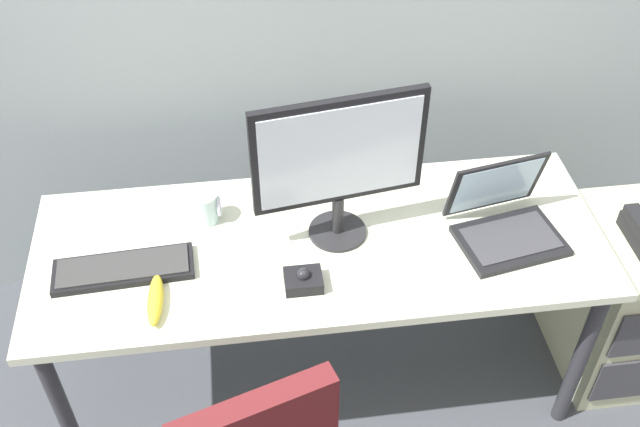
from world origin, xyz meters
The scene contains 9 objects.
ground_plane centered at (0.00, 0.00, 0.00)m, with size 8.00×8.00×0.00m, color #42464C.
desk centered at (0.00, 0.00, 0.64)m, with size 1.77×0.66×0.71m.
file_cabinet centered at (1.11, -0.01, 0.30)m, with size 0.42×0.53×0.60m.
monitor_main centered at (0.06, 0.03, 1.01)m, with size 0.51×0.18×0.50m.
keyboard centered at (-0.59, -0.05, 0.73)m, with size 0.42×0.16×0.03m.
laptop centered at (0.57, -0.03, 0.77)m, with size 0.36×0.33×0.24m.
trackball_mouse centered at (-0.07, -0.17, 0.74)m, with size 0.11×0.09×0.07m.
coffee_mug centered at (-0.34, 0.15, 0.77)m, with size 0.09×0.08×0.10m.
banana centered at (-0.49, -0.19, 0.73)m, with size 0.19×0.04×0.04m, color yellow.
Camera 1 is at (-0.21, -1.61, 2.35)m, focal length 41.95 mm.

